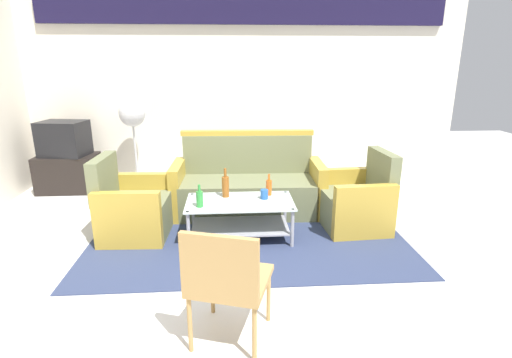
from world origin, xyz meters
TOP-DOWN VIEW (x-y plane):
  - ground_plane at (0.00, 0.00)m, footprint 14.00×14.00m
  - wall_back at (0.00, 3.05)m, footprint 6.52×0.19m
  - rug at (-0.09, 0.88)m, footprint 3.25×2.14m
  - couch at (-0.05, 1.56)m, footprint 1.82×0.79m
  - armchair_left at (-1.30, 0.96)m, footprint 0.73×0.79m
  - armchair_right at (1.13, 1.01)m, footprint 0.74×0.80m
  - coffee_table at (-0.17, 0.80)m, footprint 1.10×0.60m
  - bottle_orange at (0.15, 0.98)m, footprint 0.06×0.06m
  - bottle_brown at (-0.32, 0.95)m, footprint 0.07×0.07m
  - bottle_green at (-0.57, 0.67)m, footprint 0.07×0.07m
  - cup at (0.09, 0.86)m, footprint 0.08×0.08m
  - tv_stand at (-2.57, 2.55)m, footprint 0.80×0.50m
  - television at (-2.57, 2.55)m, footprint 0.67×0.54m
  - pedestal_fan at (-1.61, 2.60)m, footprint 0.36×0.36m
  - wicker_chair at (-0.30, -0.82)m, footprint 0.60×0.60m

SIDE VIEW (x-z plane):
  - ground_plane at x=0.00m, z-range 0.00..0.00m
  - rug at x=-0.09m, z-range 0.00..0.01m
  - tv_stand at x=-2.57m, z-range 0.00..0.52m
  - coffee_table at x=-0.17m, z-range 0.07..0.47m
  - armchair_left at x=-1.30m, z-range -0.14..0.71m
  - armchair_right at x=1.13m, z-range -0.14..0.71m
  - couch at x=-0.05m, z-range -0.16..0.80m
  - cup at x=0.09m, z-range 0.41..0.51m
  - wicker_chair at x=-0.30m, z-range 0.07..0.91m
  - bottle_green at x=-0.57m, z-range 0.38..0.61m
  - bottle_orange at x=0.15m, z-range 0.38..0.61m
  - bottle_brown at x=-0.32m, z-range 0.37..0.68m
  - television at x=-2.57m, z-range 0.52..1.00m
  - pedestal_fan at x=-1.61m, z-range 0.38..1.65m
  - wall_back at x=0.00m, z-range 0.08..2.88m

